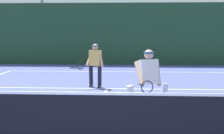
{
  "coord_description": "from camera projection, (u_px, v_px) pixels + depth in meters",
  "views": [
    {
      "loc": [
        0.99,
        -6.42,
        2.19
      ],
      "look_at": [
        0.3,
        4.43,
        1.0
      ],
      "focal_mm": 58.51,
      "sensor_mm": 36.0,
      "label": 1
    }
  ],
  "objects": [
    {
      "name": "court_line_baseline_far",
      "position": [
        115.0,
        72.0,
        17.99
      ],
      "size": [
        10.54,
        0.1,
        0.01
      ],
      "primitive_type": "cube",
      "color": "white",
      "rests_on": "ground_plane"
    },
    {
      "name": "tennis_ball",
      "position": [
        121.0,
        103.0,
        10.38
      ],
      "size": [
        0.07,
        0.07,
        0.07
      ],
      "primitive_type": "sphere",
      "color": "#D1E033",
      "rests_on": "ground_plane"
    },
    {
      "name": "back_fence_windscreen",
      "position": [
        118.0,
        34.0,
        21.08
      ],
      "size": [
        21.4,
        0.12,
        3.59
      ],
      "primitive_type": "cube",
      "color": "#1E3E24",
      "rests_on": "ground_plane"
    },
    {
      "name": "court_line_centre",
      "position": [
        98.0,
        109.0,
        9.84
      ],
      "size": [
        0.1,
        6.4,
        0.01
      ],
      "primitive_type": "cube",
      "color": "white",
      "rests_on": "ground_plane"
    },
    {
      "name": "tennis_net",
      "position": [
        80.0,
        119.0,
        6.61
      ],
      "size": [
        11.55,
        0.09,
        1.11
      ],
      "color": "#1E4723",
      "rests_on": "ground_plane"
    },
    {
      "name": "player_near",
      "position": [
        148.0,
        81.0,
        8.66
      ],
      "size": [
        1.06,
        0.98,
        1.67
      ],
      "rotation": [
        0.0,
        0.0,
        3.52
      ],
      "color": "silver",
      "rests_on": "ground_plane"
    },
    {
      "name": "court_line_service",
      "position": [
        107.0,
        89.0,
        13.04
      ],
      "size": [
        8.6,
        0.1,
        0.01
      ],
      "primitive_type": "cube",
      "color": "white",
      "rests_on": "ground_plane"
    },
    {
      "name": "player_far",
      "position": [
        95.0,
        64.0,
        13.21
      ],
      "size": [
        0.95,
        0.82,
        1.59
      ],
      "rotation": [
        0.0,
        0.0,
        2.76
      ],
      "color": "black",
      "rests_on": "ground_plane"
    }
  ]
}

